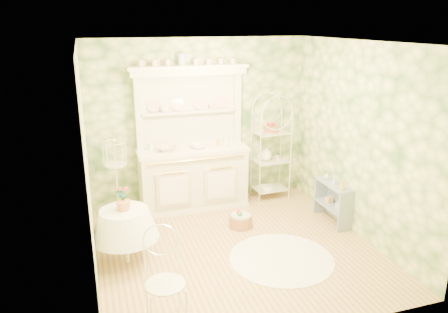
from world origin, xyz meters
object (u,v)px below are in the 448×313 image
object	(u,v)px
bakers_rack	(271,145)
side_shelf	(333,203)
birdcage_stand	(116,174)
kitchen_dresser	(192,140)
round_table	(126,235)
cafe_chair	(165,284)
floor_basket	(241,221)

from	to	relation	value
bakers_rack	side_shelf	size ratio (longest dim) A/B	2.65
birdcage_stand	kitchen_dresser	bearing A→B (deg)	8.17
round_table	cafe_chair	distance (m)	1.36
bakers_rack	round_table	bearing A→B (deg)	-154.77
floor_basket	cafe_chair	bearing A→B (deg)	-128.70
round_table	floor_basket	size ratio (longest dim) A/B	2.37
kitchen_dresser	bakers_rack	size ratio (longest dim) A/B	1.24
kitchen_dresser	floor_basket	distance (m)	1.49
side_shelf	floor_basket	xyz separation A→B (m)	(-1.40, 0.25, -0.20)
bakers_rack	birdcage_stand	distance (m)	2.60
bakers_rack	birdcage_stand	world-z (taller)	bakers_rack
cafe_chair	side_shelf	bearing A→B (deg)	42.84
kitchen_dresser	round_table	bearing A→B (deg)	-130.76
kitchen_dresser	side_shelf	xyz separation A→B (m)	(1.88, -1.19, -0.85)
side_shelf	floor_basket	size ratio (longest dim) A/B	2.24
round_table	floor_basket	xyz separation A→B (m)	(1.71, 0.48, -0.27)
bakers_rack	kitchen_dresser	bearing A→B (deg)	177.18
bakers_rack	round_table	distance (m)	3.02
side_shelf	cafe_chair	world-z (taller)	cafe_chair
bakers_rack	side_shelf	xyz separation A→B (m)	(0.51, -1.22, -0.63)
kitchen_dresser	side_shelf	distance (m)	2.38
kitchen_dresser	cafe_chair	bearing A→B (deg)	-109.31
side_shelf	round_table	distance (m)	3.11
bakers_rack	side_shelf	bearing A→B (deg)	-71.16
bakers_rack	floor_basket	bearing A→B (deg)	-136.36
cafe_chair	floor_basket	world-z (taller)	cafe_chair
kitchen_dresser	side_shelf	size ratio (longest dim) A/B	3.29
floor_basket	bakers_rack	bearing A→B (deg)	47.55
kitchen_dresser	round_table	xyz separation A→B (m)	(-1.22, -1.42, -0.78)
cafe_chair	round_table	bearing A→B (deg)	115.13
kitchen_dresser	bakers_rack	xyz separation A→B (m)	(1.37, 0.03, -0.22)
bakers_rack	floor_basket	distance (m)	1.55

